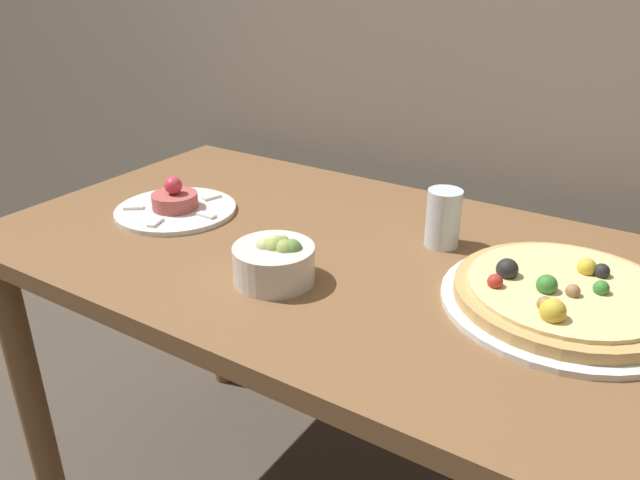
# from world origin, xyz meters

# --- Properties ---
(dining_table) EXTENTS (1.35, 0.73, 0.73)m
(dining_table) POSITION_xyz_m (0.00, 0.36, 0.63)
(dining_table) COLOR brown
(dining_table) RESTS_ON ground_plane
(pizza_plate) EXTENTS (0.37, 0.37, 0.06)m
(pizza_plate) POSITION_xyz_m (0.36, 0.38, 0.74)
(pizza_plate) COLOR white
(pizza_plate) RESTS_ON dining_table
(tartare_plate) EXTENTS (0.25, 0.25, 0.08)m
(tartare_plate) POSITION_xyz_m (-0.40, 0.33, 0.74)
(tartare_plate) COLOR white
(tartare_plate) RESTS_ON dining_table
(small_bowl) EXTENTS (0.13, 0.13, 0.08)m
(small_bowl) POSITION_xyz_m (-0.05, 0.21, 0.76)
(small_bowl) COLOR silver
(small_bowl) RESTS_ON dining_table
(drinking_glass) EXTENTS (0.06, 0.06, 0.11)m
(drinking_glass) POSITION_xyz_m (0.12, 0.48, 0.78)
(drinking_glass) COLOR silver
(drinking_glass) RESTS_ON dining_table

